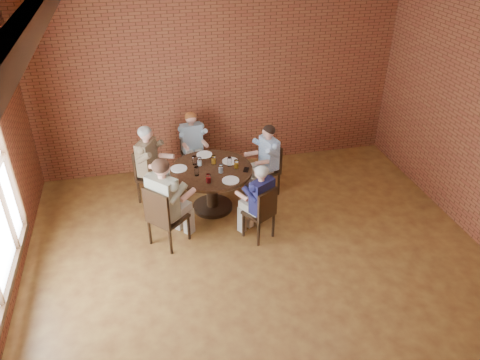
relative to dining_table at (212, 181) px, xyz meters
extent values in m
plane|color=olive|center=(0.43, -2.00, -0.53)|extent=(7.00, 7.00, 0.00)
plane|color=white|center=(0.43, -2.00, 2.87)|extent=(7.00, 7.00, 0.00)
plane|color=brown|center=(0.43, 1.50, 1.17)|extent=(7.00, 0.00, 7.00)
cube|color=black|center=(-2.02, -2.00, 2.74)|extent=(0.22, 6.90, 0.26)
cube|color=black|center=(-2.74, -1.60, -0.02)|extent=(0.10, 2.16, 0.08)
cube|color=black|center=(-2.74, -0.56, 1.12)|extent=(0.10, 0.08, 2.20)
cylinder|color=black|center=(0.00, 0.00, -0.50)|extent=(0.65, 0.65, 0.06)
cylinder|color=black|center=(0.00, 0.00, -0.18)|extent=(0.19, 0.19, 0.64)
cylinder|color=#382414|center=(0.00, 0.00, 0.20)|extent=(1.30, 1.30, 0.05)
cube|color=black|center=(0.97, 0.27, -0.10)|extent=(0.48, 0.48, 0.04)
cube|color=black|center=(1.14, 0.31, 0.15)|extent=(0.14, 0.39, 0.45)
cylinder|color=black|center=(0.77, 0.38, -0.32)|extent=(0.04, 0.04, 0.41)
cylinder|color=black|center=(0.86, 0.06, -0.32)|extent=(0.04, 0.04, 0.41)
cylinder|color=black|center=(1.09, 0.47, -0.32)|extent=(0.04, 0.04, 0.41)
cylinder|color=black|center=(1.18, 0.15, -0.32)|extent=(0.04, 0.04, 0.41)
cube|color=black|center=(-0.14, 1.10, -0.10)|extent=(0.43, 0.43, 0.04)
cube|color=black|center=(-0.17, 1.27, 0.14)|extent=(0.38, 0.09, 0.44)
cylinder|color=black|center=(-0.28, 0.92, -0.32)|extent=(0.04, 0.04, 0.41)
cylinder|color=black|center=(0.04, 0.96, -0.32)|extent=(0.04, 0.04, 0.41)
cylinder|color=black|center=(-0.32, 1.24, -0.32)|extent=(0.04, 0.04, 0.41)
cylinder|color=black|center=(0.00, 1.28, -0.32)|extent=(0.04, 0.04, 0.41)
cube|color=black|center=(-0.92, 0.50, -0.10)|extent=(0.58, 0.58, 0.04)
cube|color=black|center=(-1.09, 0.60, 0.16)|extent=(0.24, 0.39, 0.49)
cylinder|color=black|center=(-0.84, 0.26, -0.32)|extent=(0.04, 0.04, 0.41)
cylinder|color=black|center=(-0.67, 0.58, -0.32)|extent=(0.04, 0.04, 0.41)
cylinder|color=black|center=(-1.16, 0.43, -0.32)|extent=(0.04, 0.04, 0.41)
cylinder|color=black|center=(-0.99, 0.75, -0.32)|extent=(0.04, 0.04, 0.41)
cube|color=black|center=(-0.77, -0.72, -0.10)|extent=(0.66, 0.66, 0.04)
cube|color=black|center=(-0.93, -0.86, 0.19)|extent=(0.35, 0.37, 0.53)
cylinder|color=black|center=(-0.49, -0.73, -0.32)|extent=(0.04, 0.04, 0.41)
cylinder|color=black|center=(-0.76, -0.43, -0.32)|extent=(0.04, 0.04, 0.41)
cylinder|color=black|center=(-0.78, -1.00, -0.32)|extent=(0.04, 0.04, 0.41)
cylinder|color=black|center=(-1.06, -0.71, -0.32)|extent=(0.04, 0.04, 0.41)
cube|color=black|center=(0.54, -0.89, -0.10)|extent=(0.52, 0.52, 0.04)
cube|color=black|center=(0.63, -1.04, 0.14)|extent=(0.34, 0.23, 0.43)
cylinder|color=black|center=(0.59, -0.68, -0.32)|extent=(0.04, 0.04, 0.41)
cylinder|color=black|center=(0.32, -0.84, -0.32)|extent=(0.04, 0.04, 0.41)
cylinder|color=black|center=(0.76, -0.95, -0.32)|extent=(0.04, 0.04, 0.41)
cylinder|color=black|center=(0.48, -1.11, -0.32)|extent=(0.04, 0.04, 0.41)
cylinder|color=white|center=(0.34, 0.16, 0.23)|extent=(0.26, 0.26, 0.01)
cylinder|color=white|center=(-0.03, 0.48, 0.23)|extent=(0.26, 0.26, 0.01)
cylinder|color=white|center=(-0.50, 0.11, 0.23)|extent=(0.26, 0.26, 0.01)
cylinder|color=white|center=(0.22, -0.43, 0.23)|extent=(0.26, 0.26, 0.01)
cylinder|color=white|center=(0.30, 0.03, 0.29)|extent=(0.07, 0.07, 0.14)
cylinder|color=white|center=(0.07, 0.16, 0.29)|extent=(0.07, 0.07, 0.14)
cylinder|color=white|center=(-0.24, 0.21, 0.29)|extent=(0.07, 0.07, 0.14)
cylinder|color=white|center=(-0.16, 0.15, 0.29)|extent=(0.07, 0.07, 0.14)
cylinder|color=white|center=(-0.25, -0.15, 0.29)|extent=(0.07, 0.07, 0.14)
cylinder|color=white|center=(-0.11, -0.40, 0.29)|extent=(0.07, 0.07, 0.14)
cylinder|color=white|center=(0.12, -0.16, 0.29)|extent=(0.07, 0.07, 0.14)
cylinder|color=white|center=(0.39, -0.07, 0.29)|extent=(0.07, 0.07, 0.14)
cube|color=black|center=(0.53, -0.16, 0.23)|extent=(0.13, 0.17, 0.01)
camera|label=1|loc=(-1.00, -6.32, 3.89)|focal=35.00mm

